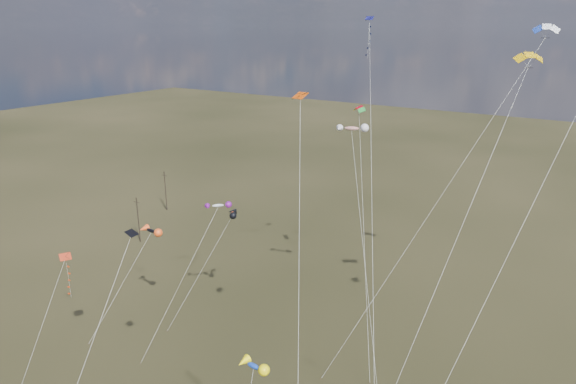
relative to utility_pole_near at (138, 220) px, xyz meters
The scene contains 14 objects.
utility_pole_near is the anchor object (origin of this frame).
utility_pole_far 16.12m from the utility_pole_near, 119.74° to the left, with size 1.40×0.20×8.00m.
diamond_navy_tall 49.77m from the utility_pole_near, ahead, with size 15.12×27.16×36.26m.
diamond_black_mid 46.92m from the utility_pole_near, 43.59° to the right, with size 3.71×16.05×18.82m.
diamond_red_low 34.63m from the utility_pole_near, 52.46° to the right, with size 1.43×8.83×13.28m.
diamond_orange_center 56.21m from the utility_pole_near, 27.59° to the right, with size 9.17×14.48×30.48m.
parafoil_yellow 64.55m from the utility_pole_near, ahead, with size 6.11×27.58×33.45m.
parafoil_blue_white 65.47m from the utility_pole_near, ahead, with size 15.19×21.95×35.82m.
parafoil_tricolor 44.57m from the utility_pole_near, ahead, with size 10.59×15.81×26.44m.
novelty_black_orange 26.68m from the utility_pole_near, 36.64° to the right, with size 4.08×9.25×12.44m.
novelty_orange_black 31.17m from the utility_pole_near, 18.06° to the right, with size 5.72×8.90×14.28m.
novelty_white_purple 32.18m from the utility_pole_near, 22.31° to the right, with size 3.40×12.80×15.79m.
novelty_redwhite_stripe 45.05m from the utility_pole_near, ahead, with size 12.12×13.98×24.81m.
novelty_blue_yellow 57.08m from the utility_pole_near, 32.91° to the right, with size 4.09×9.12×13.76m.
Camera 1 is at (27.30, -23.94, 35.26)m, focal length 32.00 mm.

